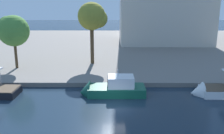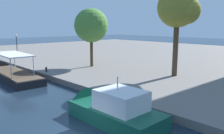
% 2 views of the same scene
% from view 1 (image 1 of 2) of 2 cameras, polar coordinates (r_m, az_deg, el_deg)
% --- Properties ---
extents(ground_plane, '(220.00, 220.00, 0.00)m').
position_cam_1_polar(ground_plane, '(28.08, 0.37, -8.65)').
color(ground_plane, '#192838').
extents(dock_promenade, '(120.00, 55.00, 0.59)m').
position_cam_1_polar(dock_promenade, '(60.72, 0.36, 4.42)').
color(dock_promenade, slate).
rests_on(dock_promenade, ground_plane).
extents(motor_yacht_2, '(7.67, 3.03, 4.19)m').
position_cam_1_polar(motor_yacht_2, '(31.41, -0.22, -4.92)').
color(motor_yacht_2, '#14513D').
rests_on(motor_yacht_2, ground_plane).
extents(tree_1, '(4.74, 4.55, 9.86)m').
position_cam_1_polar(tree_1, '(43.06, -4.07, 10.56)').
color(tree_1, '#4C3823').
rests_on(tree_1, dock_promenade).
extents(tree_2, '(4.75, 4.64, 8.01)m').
position_cam_1_polar(tree_2, '(42.64, -20.50, 7.39)').
color(tree_2, '#4C3823').
rests_on(tree_2, dock_promenade).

